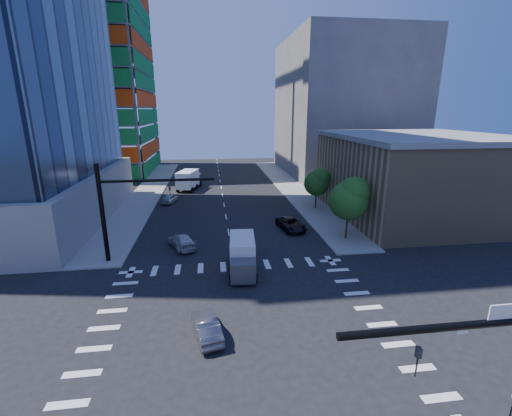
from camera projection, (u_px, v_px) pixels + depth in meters
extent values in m
plane|color=black|center=(244.00, 326.00, 22.25)|extent=(160.00, 160.00, 0.00)
cube|color=silver|center=(244.00, 326.00, 22.25)|extent=(20.00, 20.00, 0.01)
cube|color=gray|center=(291.00, 187.00, 61.93)|extent=(5.00, 60.00, 0.15)
cube|color=gray|center=(149.00, 192.00, 58.74)|extent=(5.00, 60.00, 0.15)
cube|color=#178135|center=(144.00, 57.00, 72.65)|extent=(0.12, 24.00, 49.00)
cube|color=#D43F0C|center=(56.00, 44.00, 59.04)|extent=(24.00, 0.12, 49.00)
cube|color=#987F58|center=(416.00, 177.00, 45.02)|extent=(20.00, 22.00, 10.00)
cube|color=gray|center=(421.00, 137.00, 43.56)|extent=(20.50, 22.50, 0.60)
cube|color=#665F5C|center=(342.00, 108.00, 74.23)|extent=(24.00, 30.00, 28.00)
cylinder|color=black|center=(501.00, 322.00, 10.04)|extent=(10.00, 0.24, 0.24)
imported|color=black|center=(417.00, 362.00, 10.03)|extent=(0.16, 0.20, 1.00)
cube|color=white|center=(503.00, 312.00, 9.94)|extent=(0.90, 0.04, 0.50)
cylinder|color=black|center=(102.00, 214.00, 30.46)|extent=(0.40, 0.40, 9.00)
cylinder|color=black|center=(158.00, 180.00, 30.29)|extent=(10.00, 0.24, 0.24)
imported|color=black|center=(170.00, 192.00, 30.72)|extent=(0.16, 0.20, 1.00)
cylinder|color=#382316|center=(346.00, 228.00, 36.83)|extent=(0.20, 0.20, 2.27)
sphere|color=#134915|center=(349.00, 201.00, 35.98)|extent=(4.16, 4.16, 4.16)
sphere|color=#407627|center=(354.00, 192.00, 35.47)|extent=(3.25, 3.25, 3.25)
cylinder|color=#382316|center=(316.00, 201.00, 48.35)|extent=(0.20, 0.20, 1.92)
sphere|color=#134915|center=(317.00, 183.00, 47.63)|extent=(3.52, 3.52, 3.52)
sphere|color=#407627|center=(320.00, 178.00, 47.16)|extent=(2.75, 2.75, 2.75)
cylinder|color=black|center=(511.00, 410.00, 14.74)|extent=(0.06, 0.06, 2.20)
imported|color=black|center=(291.00, 224.00, 40.11)|extent=(3.12, 5.28, 1.38)
imported|color=#B2B2B2|center=(182.00, 241.00, 34.91)|extent=(3.52, 5.00, 1.35)
imported|color=#B7BBBF|center=(170.00, 198.00, 51.77)|extent=(2.60, 4.20, 1.33)
imported|color=#535358|center=(206.00, 327.00, 21.16)|extent=(2.18, 4.15, 1.30)
cube|color=silver|center=(243.00, 254.00, 29.31)|extent=(2.46, 4.59, 2.31)
cube|color=#47454E|center=(243.00, 260.00, 29.47)|extent=(2.16, 1.75, 1.69)
cube|color=white|center=(190.00, 178.00, 60.43)|extent=(3.91, 5.82, 2.77)
cube|color=#47454E|center=(190.00, 182.00, 60.62)|extent=(2.88, 2.51, 2.02)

